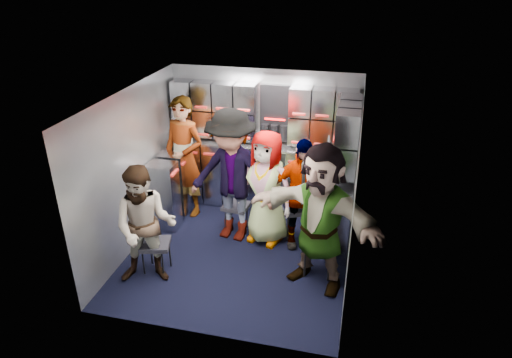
% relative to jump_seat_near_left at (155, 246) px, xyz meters
% --- Properties ---
extents(floor, '(3.00, 3.00, 0.00)m').
position_rel_jump_seat_near_left_xyz_m(floor, '(0.89, 0.61, -0.36)').
color(floor, black).
rests_on(floor, ground).
extents(wall_back, '(2.80, 0.04, 2.10)m').
position_rel_jump_seat_near_left_xyz_m(wall_back, '(0.89, 2.11, 0.69)').
color(wall_back, '#9399A0').
rests_on(wall_back, ground).
extents(wall_left, '(0.04, 3.00, 2.10)m').
position_rel_jump_seat_near_left_xyz_m(wall_left, '(-0.51, 0.61, 0.69)').
color(wall_left, '#9399A0').
rests_on(wall_left, ground).
extents(wall_right, '(0.04, 3.00, 2.10)m').
position_rel_jump_seat_near_left_xyz_m(wall_right, '(2.29, 0.61, 0.69)').
color(wall_right, '#9399A0').
rests_on(wall_right, ground).
extents(ceiling, '(2.80, 3.00, 0.02)m').
position_rel_jump_seat_near_left_xyz_m(ceiling, '(0.89, 0.61, 1.74)').
color(ceiling, silver).
rests_on(ceiling, wall_back).
extents(cart_bank_back, '(2.68, 0.38, 0.99)m').
position_rel_jump_seat_near_left_xyz_m(cart_bank_back, '(0.89, 1.90, 0.13)').
color(cart_bank_back, '#9A9EA9').
rests_on(cart_bank_back, ground).
extents(cart_bank_left, '(0.38, 0.76, 0.99)m').
position_rel_jump_seat_near_left_xyz_m(cart_bank_left, '(-0.30, 1.17, 0.13)').
color(cart_bank_left, '#9A9EA9').
rests_on(cart_bank_left, ground).
extents(counter, '(2.68, 0.42, 0.03)m').
position_rel_jump_seat_near_left_xyz_m(counter, '(0.89, 1.90, 0.65)').
color(counter, '#B2B4B9').
rests_on(counter, cart_bank_back).
extents(locker_bank_back, '(2.68, 0.28, 0.82)m').
position_rel_jump_seat_near_left_xyz_m(locker_bank_back, '(0.89, 1.96, 1.13)').
color(locker_bank_back, '#9A9EA9').
rests_on(locker_bank_back, wall_back).
extents(locker_bank_right, '(0.28, 1.00, 0.82)m').
position_rel_jump_seat_near_left_xyz_m(locker_bank_right, '(2.14, 1.31, 1.13)').
color(locker_bank_right, '#9A9EA9').
rests_on(locker_bank_right, wall_right).
extents(right_cabinet, '(0.28, 1.20, 1.00)m').
position_rel_jump_seat_near_left_xyz_m(right_cabinet, '(2.14, 1.21, 0.14)').
color(right_cabinet, '#9A9EA9').
rests_on(right_cabinet, ground).
extents(coffee_niche, '(0.46, 0.16, 0.84)m').
position_rel_jump_seat_near_left_xyz_m(coffee_niche, '(1.07, 2.02, 1.11)').
color(coffee_niche, black).
rests_on(coffee_niche, wall_back).
extents(red_latch_strip, '(2.60, 0.02, 0.03)m').
position_rel_jump_seat_near_left_xyz_m(red_latch_strip, '(0.89, 1.70, 0.52)').
color(red_latch_strip, red).
rests_on(red_latch_strip, cart_bank_back).
extents(jump_seat_near_left, '(0.42, 0.41, 0.41)m').
position_rel_jump_seat_near_left_xyz_m(jump_seat_near_left, '(0.00, 0.00, 0.00)').
color(jump_seat_near_left, black).
rests_on(jump_seat_near_left, ground).
extents(jump_seat_mid_left, '(0.37, 0.36, 0.40)m').
position_rel_jump_seat_near_left_xyz_m(jump_seat_mid_left, '(0.70, 1.14, -0.01)').
color(jump_seat_mid_left, black).
rests_on(jump_seat_mid_left, ground).
extents(jump_seat_center, '(0.48, 0.46, 0.44)m').
position_rel_jump_seat_near_left_xyz_m(jump_seat_center, '(1.16, 1.18, 0.03)').
color(jump_seat_center, black).
rests_on(jump_seat_center, ground).
extents(jump_seat_mid_right, '(0.54, 0.52, 0.50)m').
position_rel_jump_seat_near_left_xyz_m(jump_seat_mid_right, '(1.62, 1.16, 0.08)').
color(jump_seat_mid_right, black).
rests_on(jump_seat_mid_right, ground).
extents(jump_seat_near_right, '(0.40, 0.38, 0.46)m').
position_rel_jump_seat_near_left_xyz_m(jump_seat_near_right, '(1.94, 0.40, 0.04)').
color(jump_seat_near_right, black).
rests_on(jump_seat_near_right, ground).
extents(attendant_standing, '(0.74, 0.58, 1.80)m').
position_rel_jump_seat_near_left_xyz_m(attendant_standing, '(-0.16, 1.46, 0.54)').
color(attendant_standing, black).
rests_on(attendant_standing, ground).
extents(attendant_arc_a, '(0.84, 0.73, 1.49)m').
position_rel_jump_seat_near_left_xyz_m(attendant_arc_a, '(0.00, -0.18, 0.38)').
color(attendant_arc_a, black).
rests_on(attendant_arc_a, ground).
extents(attendant_arc_b, '(1.29, 0.88, 1.84)m').
position_rel_jump_seat_near_left_xyz_m(attendant_arc_b, '(0.70, 0.96, 0.56)').
color(attendant_arc_b, black).
rests_on(attendant_arc_b, ground).
extents(attendant_arc_c, '(0.87, 0.69, 1.57)m').
position_rel_jump_seat_near_left_xyz_m(attendant_arc_c, '(1.16, 1.00, 0.42)').
color(attendant_arc_c, black).
rests_on(attendant_arc_c, ground).
extents(attendant_arc_d, '(0.95, 0.54, 1.52)m').
position_rel_jump_seat_near_left_xyz_m(attendant_arc_d, '(1.62, 0.98, 0.40)').
color(attendant_arc_d, black).
rests_on(attendant_arc_d, ground).
extents(attendant_arc_e, '(1.72, 1.13, 1.78)m').
position_rel_jump_seat_near_left_xyz_m(attendant_arc_e, '(1.94, 0.22, 0.53)').
color(attendant_arc_e, black).
rests_on(attendant_arc_e, ground).
extents(bottle_left, '(0.07, 0.07, 0.25)m').
position_rel_jump_seat_near_left_xyz_m(bottle_left, '(0.36, 1.85, 0.79)').
color(bottle_left, white).
rests_on(bottle_left, counter).
extents(bottle_mid, '(0.07, 0.07, 0.26)m').
position_rel_jump_seat_near_left_xyz_m(bottle_mid, '(0.46, 1.85, 0.80)').
color(bottle_mid, white).
rests_on(bottle_mid, counter).
extents(bottle_right, '(0.06, 0.06, 0.25)m').
position_rel_jump_seat_near_left_xyz_m(bottle_right, '(1.87, 1.85, 0.79)').
color(bottle_right, white).
rests_on(bottle_right, counter).
extents(cup_left, '(0.08, 0.08, 0.11)m').
position_rel_jump_seat_near_left_xyz_m(cup_left, '(-0.21, 1.84, 0.72)').
color(cup_left, '#CAB88E').
rests_on(cup_left, counter).
extents(cup_right, '(0.08, 0.08, 0.10)m').
position_rel_jump_seat_near_left_xyz_m(cup_right, '(1.71, 1.84, 0.72)').
color(cup_right, '#CAB88E').
rests_on(cup_right, counter).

